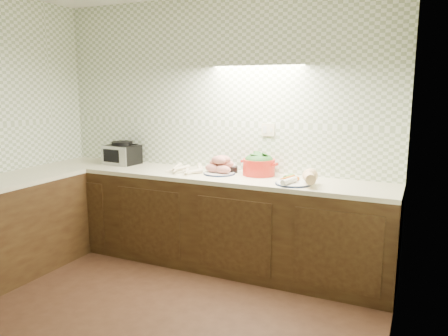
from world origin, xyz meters
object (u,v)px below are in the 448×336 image
at_px(sweet_potato_plate, 220,166).
at_px(dutch_oven, 259,164).
at_px(parsnip_pile, 184,168).
at_px(veg_plate, 301,179).
at_px(toaster_oven, 122,153).
at_px(onion_bowl, 230,168).

bearing_deg(sweet_potato_plate, dutch_oven, 16.50).
distance_m(parsnip_pile, veg_plate, 1.21).
relative_size(dutch_oven, veg_plate, 1.00).
xyz_separation_m(toaster_oven, dutch_oven, (1.56, 0.04, -0.01)).
relative_size(sweet_potato_plate, onion_bowl, 1.98).
distance_m(dutch_oven, veg_plate, 0.53).
height_order(parsnip_pile, onion_bowl, onion_bowl).
xyz_separation_m(parsnip_pile, dutch_oven, (0.73, 0.13, 0.07)).
distance_m(parsnip_pile, sweet_potato_plate, 0.38).
distance_m(sweet_potato_plate, dutch_oven, 0.37).
height_order(onion_bowl, veg_plate, veg_plate).
bearing_deg(parsnip_pile, dutch_oven, 10.42).
xyz_separation_m(toaster_oven, sweet_potato_plate, (1.21, -0.06, -0.04)).
xyz_separation_m(onion_bowl, veg_plate, (0.78, -0.24, 0.01)).
relative_size(sweet_potato_plate, veg_plate, 0.80).
xyz_separation_m(sweet_potato_plate, dutch_oven, (0.36, 0.11, 0.03)).
bearing_deg(dutch_oven, toaster_oven, -167.83).
bearing_deg(dutch_oven, onion_bowl, -170.32).
height_order(sweet_potato_plate, veg_plate, sweet_potato_plate).
bearing_deg(onion_bowl, parsnip_pile, -161.93).
xyz_separation_m(toaster_oven, parsnip_pile, (0.83, -0.09, -0.08)).
distance_m(parsnip_pile, dutch_oven, 0.75).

